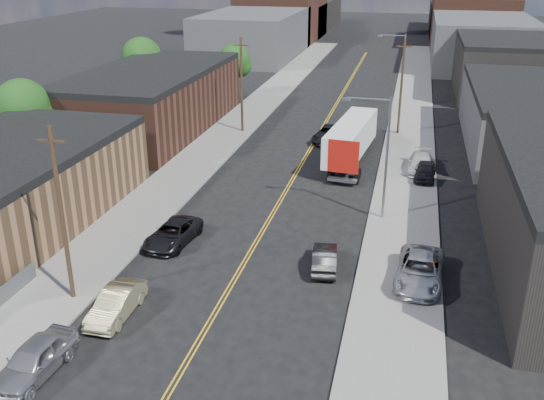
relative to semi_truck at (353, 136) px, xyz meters
The scene contains 31 objects.
ground 22.04m from the semi_truck, 101.36° to the left, with size 260.00×260.00×0.00m, color black.
centerline 8.12m from the semi_truck, 123.60° to the left, with size 0.32×120.00×0.01m, color gold.
sidewalk_left 15.42m from the semi_truck, 154.81° to the left, with size 5.00×140.00×0.15m, color slate.
sidewalk_right 8.59m from the semi_truck, 51.43° to the left, with size 5.00×140.00×0.15m, color slate.
warehouse_tan 30.31m from the semi_truck, 137.43° to the right, with size 12.00×22.00×5.60m.
warehouse_brown 23.01m from the semi_truck, 166.16° to the left, with size 12.00×26.00×6.60m.
industrial_right_b 19.22m from the semi_truck, 22.98° to the left, with size 14.00×24.00×6.10m.
industrial_right_c 37.91m from the semi_truck, 62.17° to the left, with size 14.00×22.00×7.60m.
skyline_left_a 61.54m from the semi_truck, 113.29° to the left, with size 16.00×30.00×8.00m, color #38383A.
skyline_right_a 58.66m from the semi_truck, 74.49° to the left, with size 16.00×30.00×8.00m, color #38383A.
skyline_left_b 85.09m from the semi_truck, 106.61° to the left, with size 16.00×26.00×10.00m, color #43251B.
skyline_right_b 83.04m from the semi_truck, 79.11° to the left, with size 16.00×26.00×10.00m, color #43251B.
skyline_left_c 104.38m from the semi_truck, 103.47° to the left, with size 16.00×40.00×7.00m, color black.
skyline_right_c 102.71m from the semi_truck, 81.22° to the left, with size 16.00×40.00×7.00m, color black.
streetlight_near 14.23m from the semi_truck, 76.35° to the right, with size 3.39×0.25×9.00m.
streetlight_far 21.97m from the semi_truck, 81.33° to the left, with size 3.39×0.25×9.00m.
utility_pole_left_near 31.26m from the semi_truck, 113.71° to the right, with size 1.60×0.26×10.00m.
utility_pole_left_far 14.40m from the semi_truck, 152.56° to the left, with size 1.60×0.26×10.00m.
utility_pole_right 10.66m from the semi_truck, 67.77° to the left, with size 1.60×0.26×10.00m.
tree_left_near 29.66m from the semi_truck, 163.26° to the right, with size 4.85×4.76×7.91m.
tree_left_mid 32.88m from the semi_truck, 149.72° to the left, with size 5.10×5.04×8.37m.
tree_left_far 29.85m from the semi_truck, 127.85° to the left, with size 4.35×4.20×6.97m.
semi_truck is the anchor object (origin of this frame).
car_left_a 36.53m from the semi_truck, 107.07° to the right, with size 1.95×4.85×1.65m, color #9B9EA0.
car_left_b 31.03m from the semi_truck, 107.50° to the right, with size 1.59×4.55×1.50m, color #857E57.
car_left_c 22.88m from the semi_truck, 115.01° to the right, with size 2.39×5.18×1.44m, color black.
car_right_oncoming 21.89m from the semi_truck, 88.21° to the right, with size 1.46×4.18×1.38m, color black.
car_right_lot_a 23.41m from the semi_truck, 74.25° to the right, with size 2.66×5.76×1.60m, color #A9ACAE.
car_right_lot_b 6.91m from the semi_truck, 21.65° to the right, with size 2.07×5.08×1.47m, color #B4B4B4.
car_right_lot_c 8.17m from the semi_truck, 33.96° to the right, with size 1.71×4.25×1.45m, color black.
car_ahead_truck 6.01m from the semi_truck, 118.89° to the left, with size 2.64×5.74×1.59m, color black.
Camera 1 is at (9.34, -16.08, 18.01)m, focal length 40.00 mm.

